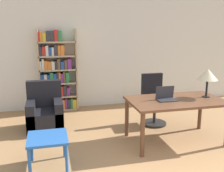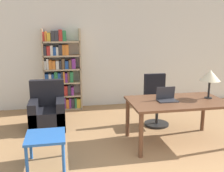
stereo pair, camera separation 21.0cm
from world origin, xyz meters
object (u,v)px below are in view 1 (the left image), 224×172
office_chair (154,101)px  armchair (45,114)px  bookshelf (56,74)px  side_table_blue (48,141)px  desk (176,105)px  table_lamp (208,75)px  laptop (166,97)px

office_chair → armchair: (-2.16, 0.25, -0.18)m
bookshelf → side_table_blue: bearing=-95.0°
office_chair → armchair: office_chair is taller
desk → side_table_blue: (-2.14, -0.38, -0.27)m
side_table_blue → bookshelf: 2.71m
desk → table_lamp: size_ratio=3.23×
bookshelf → desk: bearing=-50.1°
desk → bookshelf: size_ratio=0.84×
table_lamp → laptop: bearing=-179.3°
laptop → table_lamp: table_lamp is taller
laptop → table_lamp: 0.84m
laptop → side_table_blue: size_ratio=0.58×
side_table_blue → armchair: bearing=91.6°
table_lamp → office_chair: 1.26m
desk → armchair: bearing=152.0°
table_lamp → armchair: 3.11m
side_table_blue → bookshelf: size_ratio=0.29×
table_lamp → office_chair: table_lamp is taller
laptop → bookshelf: 2.84m
side_table_blue → armchair: 1.54m
desk → office_chair: size_ratio=1.56×
laptop → bookshelf: (-1.73, 2.26, 0.08)m
desk → laptop: 0.23m
armchair → bookshelf: size_ratio=0.48×
desk → side_table_blue: desk is taller
desk → laptop: size_ratio=4.95×
laptop → office_chair: (0.15, 0.89, -0.33)m
desk → armchair: armchair is taller
office_chair → bookshelf: size_ratio=0.54×
laptop → office_chair: 0.96m
laptop → bookshelf: bearing=127.5°
desk → table_lamp: bearing=2.9°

